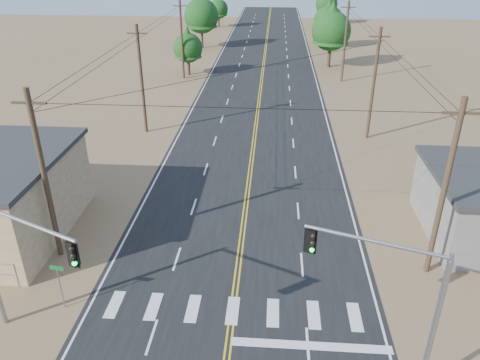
{
  "coord_description": "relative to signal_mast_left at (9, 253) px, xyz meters",
  "views": [
    {
      "loc": [
        1.68,
        -9.67,
        16.36
      ],
      "look_at": [
        -0.19,
        15.49,
        3.5
      ],
      "focal_mm": 35.0,
      "sensor_mm": 36.0,
      "label": 1
    }
  ],
  "objects": [
    {
      "name": "signal_mast_left",
      "position": [
        0.0,
        0.0,
        0.0
      ],
      "size": [
        5.73,
        2.82,
        6.92
      ],
      "rotation": [
        0.0,
        0.0,
        -0.43
      ],
      "color": "gray",
      "rests_on": "ground"
    },
    {
      "name": "utility_pole_right_far",
      "position": [
        19.69,
        46.36,
        0.4
      ],
      "size": [
        1.8,
        0.3,
        10.0
      ],
      "color": "#4C3826",
      "rests_on": "ground"
    },
    {
      "name": "tree_left_mid",
      "position": [
        -1.77,
        66.66,
        1.14
      ],
      "size": [
        5.74,
        5.74,
        9.57
      ],
      "color": "#3F2D1E",
      "rests_on": "ground"
    },
    {
      "name": "street_sign",
      "position": [
        0.75,
        2.02,
        -3.02
      ],
      "size": [
        0.75,
        0.13,
        2.54
      ],
      "rotation": [
        0.0,
        0.0,
        -0.13
      ],
      "color": "gray",
      "rests_on": "ground"
    },
    {
      "name": "utility_pole_left_near",
      "position": [
        -1.31,
        6.36,
        0.4
      ],
      "size": [
        1.8,
        0.3,
        10.0
      ],
      "color": "#4C3826",
      "rests_on": "ground"
    },
    {
      "name": "utility_pole_left_mid",
      "position": [
        -1.31,
        26.36,
        0.4
      ],
      "size": [
        1.8,
        0.3,
        10.0
      ],
      "color": "#4C3826",
      "rests_on": "ground"
    },
    {
      "name": "tree_left_far",
      "position": [
        -1.47,
        89.03,
        -0.63
      ],
      "size": [
        4.01,
        4.01,
        6.69
      ],
      "color": "#3F2D1E",
      "rests_on": "ground"
    },
    {
      "name": "utility_pole_left_far",
      "position": [
        -1.31,
        46.36,
        0.4
      ],
      "size": [
        1.8,
        0.3,
        10.0
      ],
      "color": "#4C3826",
      "rests_on": "ground"
    },
    {
      "name": "tree_right_near",
      "position": [
        18.73,
        54.27,
        0.93
      ],
      "size": [
        5.55,
        5.55,
        9.24
      ],
      "color": "#3F2D1E",
      "rests_on": "ground"
    },
    {
      "name": "tree_right_far",
      "position": [
        21.74,
        94.39,
        0.1
      ],
      "size": [
        4.73,
        4.73,
        7.89
      ],
      "color": "#3F2D1E",
      "rests_on": "ground"
    },
    {
      "name": "road",
      "position": [
        9.19,
        24.36,
        -4.71
      ],
      "size": [
        15.0,
        200.0,
        0.02
      ],
      "primitive_type": "cube",
      "color": "black",
      "rests_on": "ground"
    },
    {
      "name": "signal_mast_right",
      "position": [
        15.76,
        -1.15,
        -0.15
      ],
      "size": [
        5.09,
        1.92,
        6.79
      ],
      "rotation": [
        0.0,
        0.0,
        -0.33
      ],
      "color": "gray",
      "rests_on": "ground"
    },
    {
      "name": "utility_pole_right_near",
      "position": [
        19.69,
        6.36,
        0.4
      ],
      "size": [
        1.8,
        0.3,
        10.0
      ],
      "color": "#4C3826",
      "rests_on": "ground"
    },
    {
      "name": "utility_pole_right_mid",
      "position": [
        19.69,
        26.36,
        0.4
      ],
      "size": [
        1.8,
        0.3,
        10.0
      ],
      "color": "#4C3826",
      "rests_on": "ground"
    },
    {
      "name": "tree_left_near",
      "position": [
        -0.92,
        48.31,
        -0.7
      ],
      "size": [
        3.94,
        3.94,
        6.57
      ],
      "color": "#3F2D1E",
      "rests_on": "ground"
    },
    {
      "name": "tree_right_mid",
      "position": [
        19.67,
        68.27,
        0.3
      ],
      "size": [
        4.92,
        4.92,
        8.21
      ],
      "color": "#3F2D1E",
      "rests_on": "ground"
    }
  ]
}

